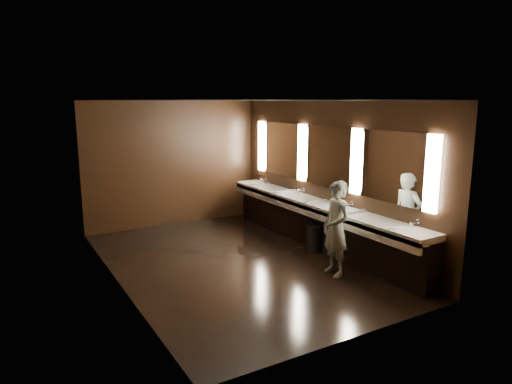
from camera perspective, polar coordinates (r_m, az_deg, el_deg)
floor at (r=8.11m, az=-2.54°, el=-8.82°), size 6.00×6.00×0.00m
ceiling at (r=7.61m, az=-2.73°, el=11.39°), size 4.00×6.00×0.02m
wall_back at (r=10.46m, az=-10.32°, el=3.50°), size 4.00×0.02×2.80m
wall_front at (r=5.33m, az=12.58°, el=-4.08°), size 4.00×0.02×2.80m
wall_left at (r=7.05m, az=-17.17°, el=-0.56°), size 0.02×6.00×2.80m
wall_right at (r=8.83m, az=8.94°, el=2.13°), size 0.02×6.00×2.80m
sink_counter at (r=8.89m, az=7.73°, el=-3.73°), size 0.55×5.40×1.01m
mirror_band at (r=8.77m, az=8.91°, el=4.38°), size 0.06×5.03×1.15m
person at (r=7.46m, az=9.97°, el=-4.52°), size 0.41×0.59×1.55m
trash_bin at (r=8.69m, az=7.30°, el=-5.70°), size 0.37×0.37×0.52m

